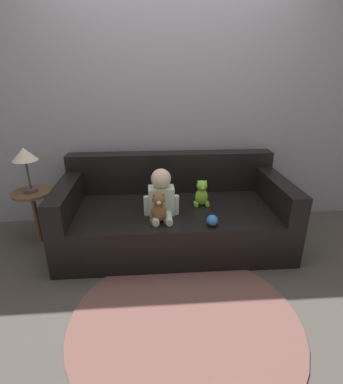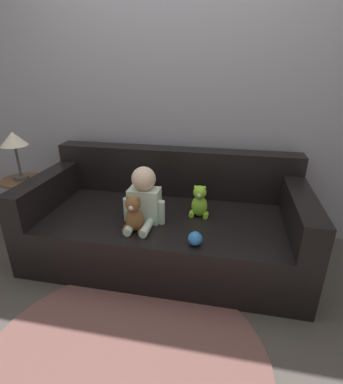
# 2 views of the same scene
# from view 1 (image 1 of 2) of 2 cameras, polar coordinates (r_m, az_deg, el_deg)

# --- Properties ---
(ground_plane) EXTENTS (12.00, 12.00, 0.00)m
(ground_plane) POSITION_cam_1_polar(r_m,az_deg,el_deg) (2.96, 0.44, -9.52)
(ground_plane) COLOR #4C4742
(wall_back) EXTENTS (8.00, 0.05, 2.60)m
(wall_back) POSITION_cam_1_polar(r_m,az_deg,el_deg) (3.11, -0.40, 17.48)
(wall_back) COLOR #93939E
(wall_back) RESTS_ON ground_plane
(couch) EXTENTS (2.06, 0.99, 0.79)m
(couch) POSITION_cam_1_polar(r_m,az_deg,el_deg) (2.88, 0.36, -4.21)
(couch) COLOR black
(couch) RESTS_ON ground_plane
(person_baby) EXTENTS (0.31, 0.33, 0.41)m
(person_baby) POSITION_cam_1_polar(r_m,az_deg,el_deg) (2.56, -1.95, -0.54)
(person_baby) COLOR silver
(person_baby) RESTS_ON couch
(teddy_bear_brown) EXTENTS (0.15, 0.12, 0.26)m
(teddy_bear_brown) POSITION_cam_1_polar(r_m,az_deg,el_deg) (2.45, -2.44, -3.20)
(teddy_bear_brown) COLOR brown
(teddy_bear_brown) RESTS_ON couch
(plush_toy_side) EXTENTS (0.14, 0.11, 0.25)m
(plush_toy_side) POSITION_cam_1_polar(r_m,az_deg,el_deg) (2.77, 5.76, -0.31)
(plush_toy_side) COLOR #8CD133
(plush_toy_side) RESTS_ON couch
(toy_ball) EXTENTS (0.09, 0.09, 0.09)m
(toy_ball) POSITION_cam_1_polar(r_m,az_deg,el_deg) (2.45, 7.76, -5.37)
(toy_ball) COLOR #337FDB
(toy_ball) RESTS_ON couch
(floor_rug) EXTENTS (1.54, 1.54, 0.01)m
(floor_rug) POSITION_cam_1_polar(r_m,az_deg,el_deg) (2.18, 2.55, -23.30)
(floor_rug) COLOR brown
(floor_rug) RESTS_ON ground_plane
(side_table) EXTENTS (0.36, 0.36, 0.93)m
(side_table) POSITION_cam_1_polar(r_m,az_deg,el_deg) (2.98, -25.68, 3.13)
(side_table) COLOR brown
(side_table) RESTS_ON ground_plane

